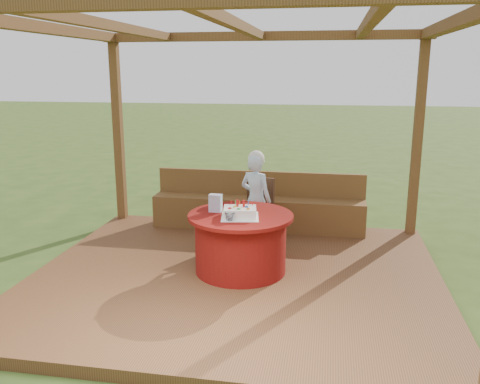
% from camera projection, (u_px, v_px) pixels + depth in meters
% --- Properties ---
extents(ground, '(60.00, 60.00, 0.00)m').
position_uv_depth(ground, '(236.00, 283.00, 5.71)').
color(ground, '#314B19').
rests_on(ground, ground).
extents(deck, '(4.50, 4.00, 0.12)m').
position_uv_depth(deck, '(236.00, 278.00, 5.69)').
color(deck, brown).
rests_on(deck, ground).
extents(pergola, '(4.50, 4.00, 2.72)m').
position_uv_depth(pergola, '(236.00, 63.00, 5.14)').
color(pergola, brown).
rests_on(pergola, deck).
extents(bench, '(3.00, 0.42, 0.80)m').
position_uv_depth(bench, '(258.00, 210.00, 7.26)').
color(bench, brown).
rests_on(bench, deck).
extents(table, '(1.17, 1.17, 0.67)m').
position_uv_depth(table, '(241.00, 242.00, 5.68)').
color(table, maroon).
rests_on(table, deck).
extents(chair, '(0.51, 0.51, 0.85)m').
position_uv_depth(chair, '(257.00, 207.00, 6.67)').
color(chair, '#3C2213').
rests_on(chair, deck).
extents(elderly_woman, '(0.51, 0.43, 1.24)m').
position_uv_depth(elderly_woman, '(256.00, 198.00, 6.49)').
color(elderly_woman, '#A1D3EF').
rests_on(elderly_woman, deck).
extents(birthday_cake, '(0.46, 0.46, 0.18)m').
position_uv_depth(birthday_cake, '(240.00, 212.00, 5.48)').
color(birthday_cake, white).
rests_on(birthday_cake, table).
extents(gift_bag, '(0.14, 0.10, 0.20)m').
position_uv_depth(gift_bag, '(215.00, 203.00, 5.68)').
color(gift_bag, '#D68BC6').
rests_on(gift_bag, table).
extents(drinking_glass, '(0.13, 0.13, 0.10)m').
position_uv_depth(drinking_glass, '(230.00, 217.00, 5.33)').
color(drinking_glass, white).
rests_on(drinking_glass, table).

